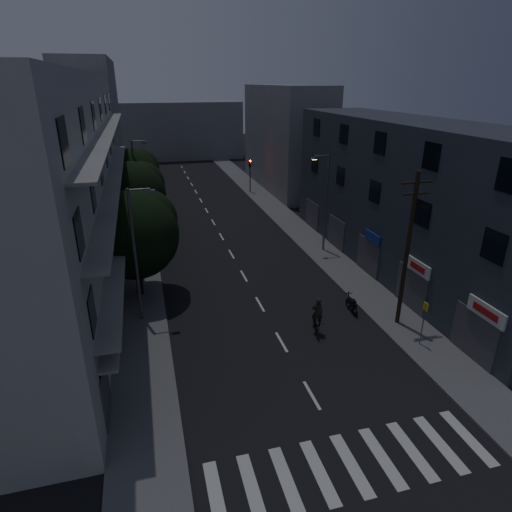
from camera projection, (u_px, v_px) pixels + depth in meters
name	position (u px, v px, depth m)	size (l,w,h in m)	color
ground	(220.00, 235.00, 40.31)	(160.00, 160.00, 0.00)	black
sidewalk_left	(138.00, 241.00, 38.49)	(3.00, 90.00, 0.15)	#565659
sidewalk_right	(295.00, 228.00, 42.08)	(3.00, 90.00, 0.15)	#565659
crosswalk	(351.00, 465.00, 16.18)	(10.90, 3.00, 0.01)	beige
lane_markings	(210.00, 216.00, 45.90)	(0.15, 60.50, 0.01)	beige
building_left	(60.00, 185.00, 28.54)	(7.00, 36.00, 14.00)	#A6A5A1
building_right	(407.00, 198.00, 31.26)	(6.19, 28.00, 11.00)	#2B2F3A
building_far_left	(94.00, 127.00, 54.96)	(6.00, 20.00, 16.00)	slate
building_far_right	(285.00, 138.00, 55.90)	(6.00, 20.00, 13.00)	slate
building_far_end	(175.00, 130.00, 78.63)	(24.00, 8.00, 10.00)	slate
tree_near	(135.00, 231.00, 27.24)	(5.74, 5.74, 7.08)	black
tree_mid	(133.00, 192.00, 36.87)	(5.73, 5.73, 7.05)	black
tree_far	(132.00, 174.00, 43.96)	(5.68, 5.68, 7.02)	black
traffic_signal_far_right	(250.00, 169.00, 54.20)	(0.28, 0.37, 4.10)	black
traffic_signal_far_left	(141.00, 175.00, 50.98)	(0.28, 0.37, 4.10)	black
street_lamp_left_near	(137.00, 250.00, 24.21)	(1.51, 0.25, 8.00)	slate
street_lamp_right	(325.00, 199.00, 34.74)	(1.51, 0.25, 8.00)	slate
street_lamp_left_far	(136.00, 177.00, 42.59)	(1.51, 0.25, 8.00)	#53575A
utility_pole	(408.00, 248.00, 23.70)	(1.80, 0.24, 9.00)	black
bus_stop_sign	(424.00, 316.00, 22.70)	(0.06, 0.35, 2.52)	#595B60
motorcycle	(352.00, 305.00, 26.77)	(0.51, 1.77, 1.14)	black
cyclist	(317.00, 321.00, 24.36)	(1.01, 1.87, 2.24)	black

